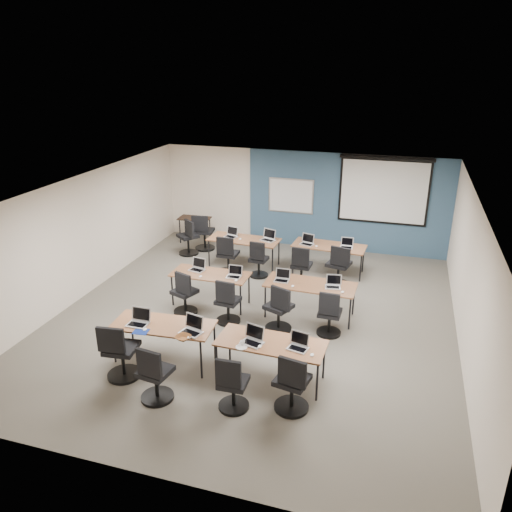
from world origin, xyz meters
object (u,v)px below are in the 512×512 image
(laptop_1, at_px, (192,328))
(spare_chair_b, at_px, (189,240))
(training_table_front_right, at_px, (271,345))
(task_chair_7, at_px, (329,317))
(laptop_8, at_px, (231,234))
(task_chair_5, at_px, (227,305))
(task_chair_1, at_px, (155,378))
(laptop_6, at_px, (282,278))
(task_chair_0, at_px, (120,355))
(laptop_4, at_px, (198,267))
(laptop_9, at_px, (268,238))
(laptop_11, at_px, (347,245))
(laptop_5, at_px, (234,274))
(task_chair_6, at_px, (279,312))
(training_table_mid_left, at_px, (210,276))
(laptop_3, at_px, (298,344))
(task_chair_4, at_px, (185,296))
(task_chair_2, at_px, (232,388))
(laptop_10, at_px, (307,242))
(laptop_7, at_px, (333,284))
(task_chair_8, at_px, (228,258))
(utility_table, at_px, (195,221))
(training_table_mid_right, at_px, (310,286))
(laptop_2, at_px, (253,339))
(task_chair_3, at_px, (292,387))
(training_table_back_left, at_px, (244,241))
(task_chair_10, at_px, (301,269))
(task_chair_9, at_px, (258,262))
(projector_screen, at_px, (384,187))
(training_table_back_right, at_px, (329,247))
(training_table_front_left, at_px, (163,326))
(laptop_0, at_px, (139,320))
(task_chair_11, at_px, (339,269))
(whiteboard, at_px, (291,196))

(laptop_1, height_order, spare_chair_b, spare_chair_b)
(training_table_front_right, bearing_deg, task_chair_7, 70.18)
(laptop_8, bearing_deg, task_chair_5, -57.77)
(task_chair_1, relative_size, laptop_6, 3.30)
(task_chair_0, height_order, laptop_4, task_chair_0)
(laptop_9, relative_size, spare_chair_b, 0.34)
(laptop_6, bearing_deg, laptop_11, 65.45)
(laptop_5, height_order, task_chair_6, task_chair_6)
(training_table_mid_left, xyz_separation_m, laptop_5, (0.55, -0.00, 0.11))
(laptop_3, relative_size, task_chair_4, 0.32)
(task_chair_4, distance_m, laptop_5, 1.14)
(task_chair_0, xyz_separation_m, task_chair_2, (2.05, -0.23, -0.04))
(task_chair_2, height_order, task_chair_6, task_chair_6)
(laptop_1, bearing_deg, laptop_10, 92.16)
(laptop_5, bearing_deg, laptop_7, -0.22)
(task_chair_8, relative_size, utility_table, 1.12)
(training_table_mid_right, relative_size, spare_chair_b, 1.81)
(laptop_2, xyz_separation_m, task_chair_8, (-1.92, 4.07, -0.38))
(task_chair_3, height_order, laptop_7, task_chair_3)
(task_chair_1, height_order, laptop_9, task_chair_1)
(laptop_9, bearing_deg, laptop_3, -50.32)
(training_table_back_left, relative_size, task_chair_8, 1.80)
(training_table_mid_left, distance_m, task_chair_10, 2.30)
(task_chair_1, height_order, task_chair_10, task_chair_1)
(laptop_1, distance_m, laptop_8, 4.85)
(laptop_5, relative_size, task_chair_9, 0.32)
(training_table_mid_left, height_order, utility_table, utility_table)
(training_table_front_right, relative_size, utility_table, 1.98)
(laptop_5, bearing_deg, projector_screen, 53.66)
(training_table_back_right, xyz_separation_m, laptop_6, (-0.60, -2.36, 0.10))
(laptop_1, relative_size, task_chair_5, 0.36)
(training_table_front_left, height_order, laptop_9, laptop_9)
(laptop_0, bearing_deg, laptop_5, 68.72)
(training_table_mid_right, distance_m, training_table_back_left, 3.08)
(training_table_front_right, xyz_separation_m, task_chair_4, (-2.34, 1.74, -0.28))
(task_chair_0, height_order, task_chair_9, task_chair_0)
(task_chair_11, bearing_deg, task_chair_0, -109.54)
(training_table_mid_right, height_order, task_chair_11, task_chair_11)
(task_chair_0, relative_size, task_chair_3, 1.03)
(whiteboard, height_order, task_chair_6, whiteboard)
(projector_screen, bearing_deg, laptop_8, -154.14)
(task_chair_0, height_order, task_chair_11, task_chair_0)
(task_chair_0, bearing_deg, whiteboard, 73.69)
(whiteboard, bearing_deg, task_chair_2, -83.48)
(task_chair_8, relative_size, spare_chair_b, 0.99)
(task_chair_8, bearing_deg, training_table_back_left, 69.64)
(laptop_1, xyz_separation_m, laptop_11, (1.97, 4.83, -0.01))
(projector_screen, height_order, task_chair_0, projector_screen)
(laptop_7, bearing_deg, projector_screen, 70.81)
(laptop_3, bearing_deg, task_chair_8, 136.16)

